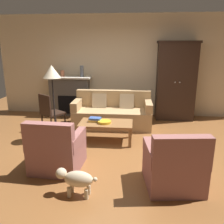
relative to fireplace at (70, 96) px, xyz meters
The scene contains 16 objects.
ground_plane 2.83m from the fireplace, 56.00° to the right, with size 9.60×9.60×0.00m, color brown.
back_wall 1.78m from the fireplace, ahead, with size 7.20×0.10×2.80m, color beige.
fireplace is the anchor object (origin of this frame).
armoire 2.99m from the fireplace, ahead, with size 1.06×0.57×2.08m.
couch 1.60m from the fireplace, 33.22° to the right, with size 1.93×0.88×0.86m.
coffee_table 2.30m from the fireplace, 55.83° to the right, with size 1.10×0.60×0.42m.
fruit_bowl 2.31m from the fireplace, 57.01° to the right, with size 0.28×0.28×0.05m, color gold.
book_stack 2.13m from the fireplace, 60.57° to the right, with size 0.26×0.19×0.09m.
mantel_vase_bronze 0.75m from the fireplace, behind, with size 0.13×0.13×0.19m, color olive.
mantel_vase_terracotta 0.66m from the fireplace, behind, with size 0.11×0.11×0.17m, color #A86042.
mantel_vase_slate 0.80m from the fireplace, ahead, with size 0.10×0.10×0.31m, color #565B66.
armchair_near_left 3.20m from the fireplace, 78.63° to the right, with size 0.82×0.81×0.88m.
armchair_near_right 4.25m from the fireplace, 54.75° to the right, with size 0.86×0.86×0.88m.
side_chair_wooden 1.44m from the fireplace, 93.63° to the right, with size 0.61×0.61×0.90m.
floor_lamp 2.06m from the fireplace, 84.31° to the right, with size 0.36×0.36×1.59m.
dog 3.97m from the fireplace, 73.62° to the right, with size 0.57×0.23×0.39m.
Camera 1 is at (0.32, -4.22, 1.97)m, focal length 37.80 mm.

